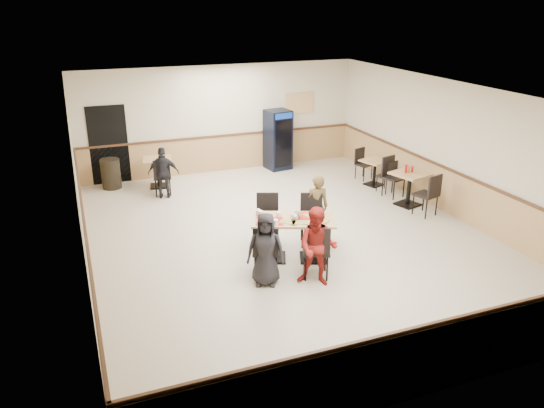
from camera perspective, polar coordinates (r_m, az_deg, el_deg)
name	(u,v)px	position (r m, az deg, el deg)	size (l,w,h in m)	color
ground	(289,237)	(11.13, 1.84, -3.58)	(10.00, 10.00, 0.00)	beige
room_shell	(314,168)	(13.78, 4.58, 3.89)	(10.00, 10.00, 10.00)	silver
main_table	(293,232)	(10.00, 2.29, -3.07)	(1.73, 1.30, 0.83)	black
main_chairs	(290,234)	(10.01, 1.97, -3.20)	(1.95, 2.20, 1.05)	black
diner_woman_left	(266,249)	(9.10, -0.69, -4.89)	(0.64, 0.42, 1.32)	black
diner_woman_right	(318,247)	(9.10, 4.92, -4.62)	(0.69, 0.54, 1.42)	maroon
diner_man_opposite	(316,207)	(10.85, 4.81, -0.36)	(0.50, 0.33, 1.38)	brown
lone_diner	(164,173)	(13.39, -11.58, 3.30)	(0.76, 0.32, 1.29)	black
tabletop_clutter	(290,218)	(9.84, 2.00, -1.52)	(1.42, 0.92, 0.12)	red
side_table_near	(409,184)	(13.06, 14.56, 2.11)	(0.94, 0.94, 0.82)	black
side_table_near_chair_south	(426,194)	(12.58, 16.23, 1.08)	(0.48, 0.48, 1.03)	black
side_table_near_chair_north	(394,177)	(13.57, 12.99, 2.86)	(0.48, 0.48, 1.03)	black
side_table_far	(375,169)	(14.34, 10.99, 3.75)	(0.81, 0.81, 0.69)	black
side_table_far_chair_south	(386,175)	(13.91, 12.17, 3.02)	(0.40, 0.40, 0.87)	black
side_table_far_chair_north	(364,164)	(14.79, 9.88, 4.28)	(0.40, 0.40, 0.87)	black
condiment_caddy	(408,169)	(12.97, 14.47, 3.67)	(0.23, 0.06, 0.20)	#AB0C1C
back_table	(158,168)	(14.26, -12.17, 3.80)	(0.83, 0.83, 0.77)	black
back_table_chair_lone	(162,176)	(13.68, -11.73, 2.99)	(0.45, 0.45, 0.98)	black
pepsi_cooler	(278,140)	(15.43, 0.65, 6.93)	(0.74, 0.74, 1.72)	black
trash_bin	(111,174)	(14.51, -16.94, 3.14)	(0.50, 0.50, 0.78)	black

